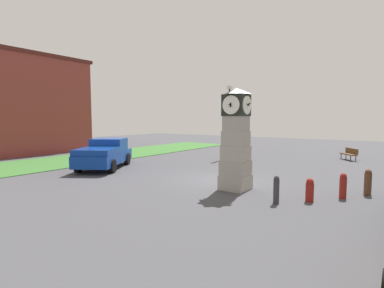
{
  "coord_description": "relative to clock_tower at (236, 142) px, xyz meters",
  "views": [
    {
      "loc": [
        -13.18,
        -7.48,
        3.19
      ],
      "look_at": [
        -0.49,
        1.4,
        1.85
      ],
      "focal_mm": 28.0,
      "sensor_mm": 36.0,
      "label": 1
    }
  ],
  "objects": [
    {
      "name": "bollard_mid_row",
      "position": [
        1.07,
        -4.2,
        -1.6
      ],
      "size": [
        0.27,
        0.27,
        1.02
      ],
      "color": "maroon",
      "rests_on": "ground_plane"
    },
    {
      "name": "street_lamp_near_road",
      "position": [
        9.58,
        5.42,
        1.25
      ],
      "size": [
        0.5,
        0.24,
        5.75
      ],
      "color": "#333338",
      "rests_on": "ground_plane"
    },
    {
      "name": "bollard_far_row",
      "position": [
        -0.17,
        -3.24,
        -1.66
      ],
      "size": [
        0.3,
        0.3,
        0.91
      ],
      "color": "maroon",
      "rests_on": "ground_plane"
    },
    {
      "name": "ground_plane",
      "position": [
        1.23,
        1.49,
        -2.12
      ],
      "size": [
        70.22,
        70.22,
        0.0
      ],
      "primitive_type": "plane",
      "color": "#424247"
    },
    {
      "name": "bench",
      "position": [
        13.52,
        -2.84,
        -1.59
      ],
      "size": [
        1.59,
        1.4,
        0.9
      ],
      "color": "brown",
      "rests_on": "ground_plane"
    },
    {
      "name": "grass_verge_far",
      "position": [
        -1.18,
        14.36,
        -2.1
      ],
      "size": [
        42.13,
        6.17,
        0.04
      ],
      "primitive_type": "cube",
      "color": "#386B2D",
      "rests_on": "ground_plane"
    },
    {
      "name": "bollard_near_tower",
      "position": [
        2.23,
        -4.96,
        -1.57
      ],
      "size": [
        0.28,
        0.28,
        1.09
      ],
      "color": "brown",
      "rests_on": "ground_plane"
    },
    {
      "name": "clock_tower",
      "position": [
        0.0,
        0.0,
        0.0
      ],
      "size": [
        1.35,
        1.29,
        4.51
      ],
      "color": "#A09A90",
      "rests_on": "ground_plane"
    },
    {
      "name": "pickup_truck",
      "position": [
        0.34,
        9.42,
        -1.18
      ],
      "size": [
        5.55,
        4.54,
        1.85
      ],
      "color": "navy",
      "rests_on": "ground_plane"
    },
    {
      "name": "bollard_end_row",
      "position": [
        -1.17,
        -2.28,
        -1.58
      ],
      "size": [
        0.22,
        0.22,
        1.06
      ],
      "color": "#333338",
      "rests_on": "ground_plane"
    }
  ]
}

